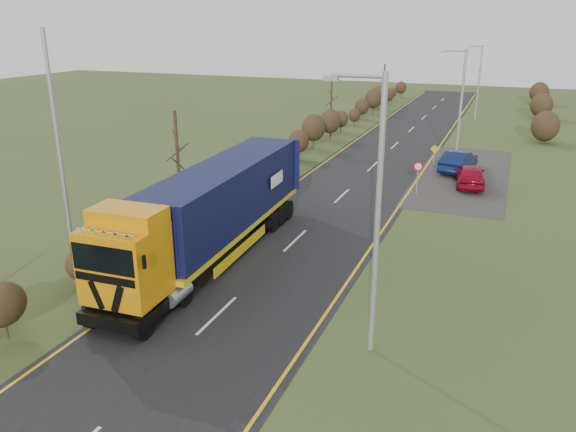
% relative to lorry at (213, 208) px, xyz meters
% --- Properties ---
extents(ground, '(160.00, 160.00, 0.00)m').
position_rel_lorry_xyz_m(ground, '(2.62, -0.63, -2.42)').
color(ground, '#37491F').
rests_on(ground, ground).
extents(road, '(8.00, 120.00, 0.02)m').
position_rel_lorry_xyz_m(road, '(2.62, 9.37, -2.41)').
color(road, black).
rests_on(road, ground).
extents(layby, '(6.00, 18.00, 0.02)m').
position_rel_lorry_xyz_m(layby, '(9.12, 19.37, -2.41)').
color(layby, '#312E2C').
rests_on(layby, ground).
extents(lane_markings, '(7.52, 116.00, 0.01)m').
position_rel_lorry_xyz_m(lane_markings, '(2.62, 9.06, -2.39)').
color(lane_markings, gold).
rests_on(lane_markings, road).
extents(hedgerow, '(2.24, 102.04, 6.05)m').
position_rel_lorry_xyz_m(hedgerow, '(-3.38, 7.27, -0.80)').
color(hedgerow, '#301E15').
rests_on(hedgerow, ground).
extents(lorry, '(3.08, 15.39, 4.26)m').
position_rel_lorry_xyz_m(lorry, '(0.00, 0.00, 0.00)').
color(lorry, black).
rests_on(lorry, ground).
extents(car_red_hatchback, '(2.25, 4.51, 1.48)m').
position_rel_lorry_xyz_m(car_red_hatchback, '(9.76, 16.61, -1.68)').
color(car_red_hatchback, maroon).
rests_on(car_red_hatchback, ground).
extents(car_blue_sedan, '(2.45, 4.77, 1.50)m').
position_rel_lorry_xyz_m(car_blue_sedan, '(8.63, 20.28, -1.67)').
color(car_blue_sedan, '#0B153F').
rests_on(car_blue_sedan, ground).
extents(streetlight_near, '(1.91, 0.18, 8.97)m').
position_rel_lorry_xyz_m(streetlight_near, '(8.31, -4.70, 2.52)').
color(streetlight_near, '#A2A5A8').
rests_on(streetlight_near, ground).
extents(streetlight_mid, '(1.81, 0.18, 8.51)m').
position_rel_lorry_xyz_m(streetlight_mid, '(8.32, 20.28, 2.25)').
color(streetlight_mid, '#A2A5A8').
rests_on(streetlight_mid, ground).
extents(streetlight_far, '(1.68, 0.18, 7.84)m').
position_rel_lorry_xyz_m(streetlight_far, '(7.92, 43.98, 1.87)').
color(streetlight_far, '#A2A5A8').
rests_on(streetlight_far, ground).
extents(left_pole, '(0.16, 0.16, 10.08)m').
position_rel_lorry_xyz_m(left_pole, '(-4.58, -3.89, 2.62)').
color(left_pole, '#A2A5A8').
rests_on(left_pole, ground).
extents(speed_sign, '(0.57, 0.10, 2.06)m').
position_rel_lorry_xyz_m(speed_sign, '(6.82, 13.59, -1.00)').
color(speed_sign, '#A2A5A8').
rests_on(speed_sign, ground).
extents(warning_board, '(0.64, 0.11, 1.67)m').
position_rel_lorry_xyz_m(warning_board, '(6.82, 21.01, -1.42)').
color(warning_board, '#A2A5A8').
rests_on(warning_board, ground).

